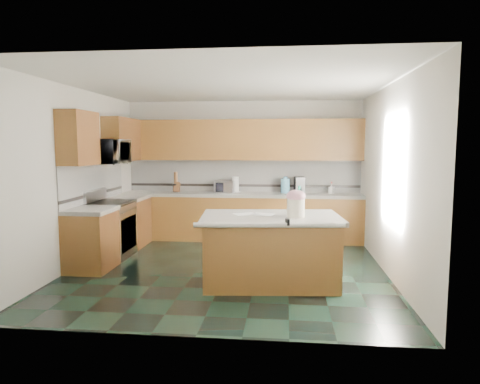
# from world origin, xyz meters

# --- Properties ---
(floor) EXTENTS (4.60, 4.60, 0.00)m
(floor) POSITION_xyz_m (0.00, 0.00, 0.00)
(floor) COLOR black
(floor) RESTS_ON ground
(ceiling) EXTENTS (4.60, 4.60, 0.00)m
(ceiling) POSITION_xyz_m (0.00, 0.00, 2.70)
(ceiling) COLOR white
(ceiling) RESTS_ON ground
(wall_back) EXTENTS (4.60, 0.04, 2.70)m
(wall_back) POSITION_xyz_m (0.00, 2.32, 1.35)
(wall_back) COLOR silver
(wall_back) RESTS_ON ground
(wall_front) EXTENTS (4.60, 0.04, 2.70)m
(wall_front) POSITION_xyz_m (0.00, -2.32, 1.35)
(wall_front) COLOR silver
(wall_front) RESTS_ON ground
(wall_left) EXTENTS (0.04, 4.60, 2.70)m
(wall_left) POSITION_xyz_m (-2.32, 0.00, 1.35)
(wall_left) COLOR silver
(wall_left) RESTS_ON ground
(wall_right) EXTENTS (0.04, 4.60, 2.70)m
(wall_right) POSITION_xyz_m (2.32, 0.00, 1.35)
(wall_right) COLOR silver
(wall_right) RESTS_ON ground
(back_base_cab) EXTENTS (4.60, 0.60, 0.86)m
(back_base_cab) POSITION_xyz_m (0.00, 2.00, 0.43)
(back_base_cab) COLOR #3D2110
(back_base_cab) RESTS_ON ground
(back_countertop) EXTENTS (4.60, 0.64, 0.06)m
(back_countertop) POSITION_xyz_m (0.00, 2.00, 0.89)
(back_countertop) COLOR white
(back_countertop) RESTS_ON back_base_cab
(back_upper_cab) EXTENTS (4.60, 0.33, 0.78)m
(back_upper_cab) POSITION_xyz_m (0.00, 2.13, 1.94)
(back_upper_cab) COLOR #3D2110
(back_upper_cab) RESTS_ON wall_back
(back_backsplash) EXTENTS (4.60, 0.02, 0.63)m
(back_backsplash) POSITION_xyz_m (0.00, 2.29, 1.24)
(back_backsplash) COLOR silver
(back_backsplash) RESTS_ON back_countertop
(back_accent_band) EXTENTS (4.60, 0.01, 0.05)m
(back_accent_band) POSITION_xyz_m (0.00, 2.28, 1.04)
(back_accent_band) COLOR black
(back_accent_band) RESTS_ON back_countertop
(left_base_cab_rear) EXTENTS (0.60, 0.82, 0.86)m
(left_base_cab_rear) POSITION_xyz_m (-2.00, 1.29, 0.43)
(left_base_cab_rear) COLOR #3D2110
(left_base_cab_rear) RESTS_ON ground
(left_counter_rear) EXTENTS (0.64, 0.82, 0.06)m
(left_counter_rear) POSITION_xyz_m (-2.00, 1.29, 0.89)
(left_counter_rear) COLOR white
(left_counter_rear) RESTS_ON left_base_cab_rear
(left_base_cab_front) EXTENTS (0.60, 0.72, 0.86)m
(left_base_cab_front) POSITION_xyz_m (-2.00, -0.24, 0.43)
(left_base_cab_front) COLOR #3D2110
(left_base_cab_front) RESTS_ON ground
(left_counter_front) EXTENTS (0.64, 0.72, 0.06)m
(left_counter_front) POSITION_xyz_m (-2.00, -0.24, 0.89)
(left_counter_front) COLOR white
(left_counter_front) RESTS_ON left_base_cab_front
(left_backsplash) EXTENTS (0.02, 2.30, 0.63)m
(left_backsplash) POSITION_xyz_m (-2.29, 0.55, 1.24)
(left_backsplash) COLOR silver
(left_backsplash) RESTS_ON wall_left
(left_accent_band) EXTENTS (0.01, 2.30, 0.05)m
(left_accent_band) POSITION_xyz_m (-2.28, 0.55, 1.04)
(left_accent_band) COLOR black
(left_accent_band) RESTS_ON wall_left
(left_upper_cab_rear) EXTENTS (0.33, 1.09, 0.78)m
(left_upper_cab_rear) POSITION_xyz_m (-2.13, 1.42, 1.94)
(left_upper_cab_rear) COLOR #3D2110
(left_upper_cab_rear) RESTS_ON wall_left
(left_upper_cab_front) EXTENTS (0.33, 0.72, 0.78)m
(left_upper_cab_front) POSITION_xyz_m (-2.13, -0.24, 1.94)
(left_upper_cab_front) COLOR #3D2110
(left_upper_cab_front) RESTS_ON wall_left
(range_body) EXTENTS (0.60, 0.76, 0.88)m
(range_body) POSITION_xyz_m (-2.00, 0.50, 0.44)
(range_body) COLOR #B7B7BC
(range_body) RESTS_ON ground
(range_oven_door) EXTENTS (0.02, 0.68, 0.55)m
(range_oven_door) POSITION_xyz_m (-1.71, 0.50, 0.40)
(range_oven_door) COLOR black
(range_oven_door) RESTS_ON range_body
(range_cooktop) EXTENTS (0.62, 0.78, 0.04)m
(range_cooktop) POSITION_xyz_m (-2.00, 0.50, 0.90)
(range_cooktop) COLOR black
(range_cooktop) RESTS_ON range_body
(range_handle) EXTENTS (0.02, 0.66, 0.02)m
(range_handle) POSITION_xyz_m (-1.68, 0.50, 0.78)
(range_handle) COLOR #B7B7BC
(range_handle) RESTS_ON range_body
(range_backguard) EXTENTS (0.06, 0.76, 0.18)m
(range_backguard) POSITION_xyz_m (-2.26, 0.50, 1.02)
(range_backguard) COLOR #B7B7BC
(range_backguard) RESTS_ON range_body
(microwave) EXTENTS (0.50, 0.73, 0.41)m
(microwave) POSITION_xyz_m (-2.00, 0.50, 1.73)
(microwave) COLOR #B7B7BC
(microwave) RESTS_ON wall_left
(island_base) EXTENTS (1.79, 1.13, 0.86)m
(island_base) POSITION_xyz_m (0.66, -0.60, 0.43)
(island_base) COLOR #3D2110
(island_base) RESTS_ON ground
(island_top) EXTENTS (1.90, 1.23, 0.06)m
(island_top) POSITION_xyz_m (0.66, -0.60, 0.89)
(island_top) COLOR white
(island_top) RESTS_ON island_base
(island_bullnose) EXTENTS (1.81, 0.22, 0.06)m
(island_bullnose) POSITION_xyz_m (0.66, -1.14, 0.89)
(island_bullnose) COLOR white
(island_bullnose) RESTS_ON island_base
(treat_jar) EXTENTS (0.27, 0.27, 0.24)m
(treat_jar) POSITION_xyz_m (0.98, -0.69, 1.04)
(treat_jar) COLOR white
(treat_jar) RESTS_ON island_top
(treat_jar_lid) EXTENTS (0.25, 0.25, 0.15)m
(treat_jar_lid) POSITION_xyz_m (0.98, -0.69, 1.19)
(treat_jar_lid) COLOR pink
(treat_jar_lid) RESTS_ON treat_jar
(treat_jar_knob) EXTENTS (0.08, 0.03, 0.03)m
(treat_jar_knob) POSITION_xyz_m (0.98, -0.69, 1.25)
(treat_jar_knob) COLOR tan
(treat_jar_knob) RESTS_ON treat_jar_lid
(treat_jar_knob_end_l) EXTENTS (0.04, 0.04, 0.04)m
(treat_jar_knob_end_l) POSITION_xyz_m (0.94, -0.69, 1.25)
(treat_jar_knob_end_l) COLOR tan
(treat_jar_knob_end_l) RESTS_ON treat_jar_lid
(treat_jar_knob_end_r) EXTENTS (0.04, 0.04, 0.04)m
(treat_jar_knob_end_r) POSITION_xyz_m (1.02, -0.69, 1.25)
(treat_jar_knob_end_r) COLOR tan
(treat_jar_knob_end_r) RESTS_ON treat_jar_lid
(soap_bottle_island) EXTENTS (0.15, 0.15, 0.39)m
(soap_bottle_island) POSITION_xyz_m (1.03, -0.53, 1.11)
(soap_bottle_island) COLOR #249F7E
(soap_bottle_island) RESTS_ON island_top
(paper_sheet_a) EXTENTS (0.36, 0.33, 0.00)m
(paper_sheet_a) POSITION_xyz_m (0.31, -0.54, 0.92)
(paper_sheet_a) COLOR white
(paper_sheet_a) RESTS_ON island_top
(paper_sheet_b) EXTENTS (0.33, 0.28, 0.00)m
(paper_sheet_b) POSITION_xyz_m (0.56, -0.53, 0.92)
(paper_sheet_b) COLOR white
(paper_sheet_b) RESTS_ON island_top
(clamp_body) EXTENTS (0.06, 0.09, 0.08)m
(clamp_body) POSITION_xyz_m (0.87, -1.12, 0.93)
(clamp_body) COLOR black
(clamp_body) RESTS_ON island_top
(clamp_handle) EXTENTS (0.01, 0.06, 0.01)m
(clamp_handle) POSITION_xyz_m (0.87, -1.17, 0.91)
(clamp_handle) COLOR black
(clamp_handle) RESTS_ON island_top
(knife_block) EXTENTS (0.12, 0.15, 0.21)m
(knife_block) POSITION_xyz_m (-1.29, 2.05, 1.02)
(knife_block) COLOR #472814
(knife_block) RESTS_ON back_countertop
(utensil_crock) EXTENTS (0.13, 0.13, 0.16)m
(utensil_crock) POSITION_xyz_m (-1.31, 2.08, 1.00)
(utensil_crock) COLOR black
(utensil_crock) RESTS_ON back_countertop
(utensil_bundle) EXTENTS (0.07, 0.07, 0.23)m
(utensil_bundle) POSITION_xyz_m (-1.31, 2.08, 1.20)
(utensil_bundle) COLOR #472814
(utensil_bundle) RESTS_ON utensil_crock
(toaster_oven) EXTENTS (0.43, 0.34, 0.22)m
(toaster_oven) POSITION_xyz_m (-0.32, 2.05, 1.03)
(toaster_oven) COLOR #B7B7BC
(toaster_oven) RESTS_ON back_countertop
(toaster_oven_door) EXTENTS (0.34, 0.01, 0.18)m
(toaster_oven_door) POSITION_xyz_m (-0.32, 1.93, 1.03)
(toaster_oven_door) COLOR black
(toaster_oven_door) RESTS_ON toaster_oven
(paper_towel) EXTENTS (0.14, 0.14, 0.31)m
(paper_towel) POSITION_xyz_m (-0.13, 2.10, 1.07)
(paper_towel) COLOR white
(paper_towel) RESTS_ON back_countertop
(paper_towel_base) EXTENTS (0.20, 0.20, 0.01)m
(paper_towel_base) POSITION_xyz_m (-0.13, 2.10, 0.93)
(paper_towel_base) COLOR #B7B7BC
(paper_towel_base) RESTS_ON back_countertop
(water_jug) EXTENTS (0.17, 0.17, 0.28)m
(water_jug) POSITION_xyz_m (0.84, 2.06, 1.06)
(water_jug) COLOR #5198BF
(water_jug) RESTS_ON back_countertop
(water_jug_neck) EXTENTS (0.08, 0.08, 0.04)m
(water_jug_neck) POSITION_xyz_m (0.84, 2.06, 1.22)
(water_jug_neck) COLOR #5198BF
(water_jug_neck) RESTS_ON water_jug
(coffee_maker) EXTENTS (0.21, 0.23, 0.31)m
(coffee_maker) POSITION_xyz_m (1.12, 2.08, 1.08)
(coffee_maker) COLOR black
(coffee_maker) RESTS_ON back_countertop
(coffee_carafe) EXTENTS (0.13, 0.13, 0.13)m
(coffee_carafe) POSITION_xyz_m (1.12, 2.03, 0.98)
(coffee_carafe) COLOR black
(coffee_carafe) RESTS_ON back_countertop
(soap_bottle_back) EXTENTS (0.13, 0.12, 0.20)m
(soap_bottle_back) POSITION_xyz_m (1.72, 2.05, 1.02)
(soap_bottle_back) COLOR white
(soap_bottle_back) RESTS_ON back_countertop
(soap_back_cap) EXTENTS (0.02, 0.02, 0.03)m
(soap_back_cap) POSITION_xyz_m (1.72, 2.05, 1.13)
(soap_back_cap) COLOR red
(soap_back_cap) RESTS_ON soap_bottle_back
(window_light_proxy) EXTENTS (0.02, 1.40, 1.10)m
(window_light_proxy) POSITION_xyz_m (2.29, -0.20, 1.50)
(window_light_proxy) COLOR white
(window_light_proxy) RESTS_ON wall_right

